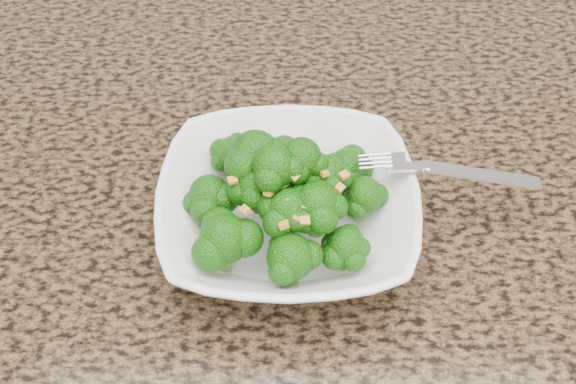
{
  "coord_description": "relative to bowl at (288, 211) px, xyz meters",
  "views": [
    {
      "loc": [
        -0.04,
        -0.03,
        1.38
      ],
      "look_at": [
        -0.03,
        0.37,
        0.95
      ],
      "focal_mm": 45.0,
      "sensor_mm": 36.0,
      "label": 1
    }
  ],
  "objects": [
    {
      "name": "broccoli_pile",
      "position": [
        -0.0,
        0.0,
        0.06
      ],
      "size": [
        0.19,
        0.19,
        0.07
      ],
      "primitive_type": null,
      "color": "#19620B",
      "rests_on": "bowl"
    },
    {
      "name": "granite_counter",
      "position": [
        0.03,
        -0.07,
        -0.04
      ],
      "size": [
        1.64,
        1.04,
        0.03
      ],
      "primitive_type": "cube",
      "color": "brown",
      "rests_on": "cabinet"
    },
    {
      "name": "fork",
      "position": [
        0.11,
        0.02,
        0.03
      ],
      "size": [
        0.17,
        0.03,
        0.01
      ],
      "primitive_type": null,
      "rotation": [
        0.0,
        0.0,
        0.0
      ],
      "color": "silver",
      "rests_on": "bowl"
    },
    {
      "name": "bowl",
      "position": [
        0.0,
        0.0,
        0.0
      ],
      "size": [
        0.22,
        0.22,
        0.05
      ],
      "primitive_type": "imported",
      "rotation": [
        0.0,
        0.0,
        0.0
      ],
      "color": "white",
      "rests_on": "granite_counter"
    },
    {
      "name": "garlic_topping",
      "position": [
        -0.0,
        0.0,
        0.1
      ],
      "size": [
        0.11,
        0.11,
        0.01
      ],
      "primitive_type": null,
      "color": "gold",
      "rests_on": "broccoli_pile"
    }
  ]
}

